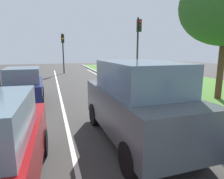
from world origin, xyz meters
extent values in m
plane|color=#383533|center=(0.00, 14.00, 0.00)|extent=(60.00, 60.00, 0.00)
cube|color=silver|center=(-0.70, 14.00, 0.00)|extent=(0.12, 32.00, 0.01)
cube|color=silver|center=(3.60, 14.00, 0.00)|extent=(0.12, 32.00, 0.01)
cube|color=#47752D|center=(8.50, 14.00, 0.03)|extent=(9.00, 48.00, 0.06)
cube|color=#9E9B93|center=(4.10, 14.00, 0.06)|extent=(0.24, 48.00, 0.12)
cube|color=#474C51|center=(1.15, 8.27, 0.93)|extent=(1.99, 4.54, 1.10)
cube|color=slate|center=(1.15, 8.12, 1.88)|extent=(1.76, 2.73, 0.80)
cylinder|color=black|center=(0.24, 9.78, 0.38)|extent=(0.24, 0.76, 0.76)
cylinder|color=black|center=(1.99, 9.82, 0.38)|extent=(0.24, 0.76, 0.76)
cylinder|color=black|center=(0.30, 6.72, 0.38)|extent=(0.24, 0.76, 0.76)
cylinder|color=black|center=(2.05, 6.76, 0.38)|extent=(0.24, 0.76, 0.76)
cylinder|color=black|center=(-1.42, 8.19, 0.32)|extent=(0.24, 0.65, 0.64)
cube|color=navy|center=(-2.40, 13.58, 0.70)|extent=(1.75, 3.75, 0.80)
cube|color=slate|center=(-2.39, 13.33, 1.44)|extent=(1.54, 1.94, 0.68)
cylinder|color=black|center=(-3.19, 14.81, 0.30)|extent=(0.24, 0.61, 0.60)
cylinder|color=black|center=(-1.69, 14.86, 0.30)|extent=(0.24, 0.61, 0.60)
cylinder|color=black|center=(-3.12, 12.29, 0.30)|extent=(0.24, 0.61, 0.60)
cylinder|color=black|center=(-1.61, 12.34, 0.30)|extent=(0.24, 0.61, 0.60)
cylinder|color=#2D2D2D|center=(5.48, 17.88, 2.52)|extent=(0.14, 0.14, 5.04)
cube|color=black|center=(5.48, 17.68, 4.42)|extent=(0.32, 0.24, 0.90)
sphere|color=red|center=(5.48, 17.55, 4.70)|extent=(0.20, 0.20, 0.20)
sphere|color=#382B0C|center=(5.48, 17.55, 4.42)|extent=(0.20, 0.20, 0.20)
sphere|color=black|center=(5.48, 17.55, 4.14)|extent=(0.20, 0.20, 0.20)
cylinder|color=#2D2D2D|center=(0.29, 26.35, 2.19)|extent=(0.14, 0.14, 4.38)
cube|color=black|center=(0.29, 26.15, 3.83)|extent=(0.32, 0.24, 0.90)
sphere|color=#3F0F0F|center=(0.29, 26.02, 4.11)|extent=(0.20, 0.20, 0.20)
sphere|color=#F2AD19|center=(0.29, 26.02, 3.83)|extent=(0.20, 0.20, 0.20)
sphere|color=black|center=(0.29, 26.02, 3.55)|extent=(0.20, 0.20, 0.20)
cylinder|color=#4C331E|center=(7.29, 11.44, 1.51)|extent=(0.32, 0.32, 3.01)
camera|label=1|loc=(-1.12, 3.32, 2.58)|focal=31.70mm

